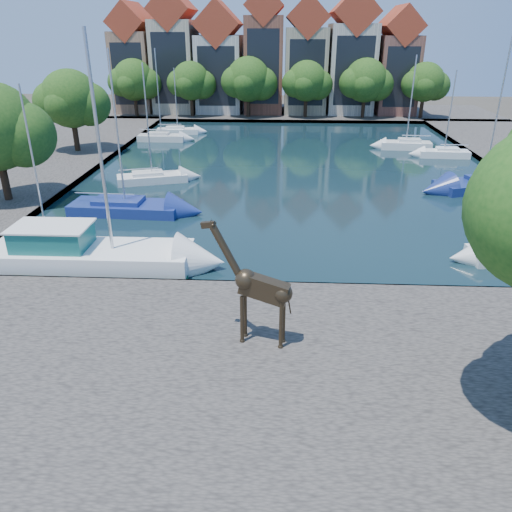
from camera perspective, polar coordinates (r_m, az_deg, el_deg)
The scene contains 29 objects.
ground at distance 24.77m, azimuth 5.51°, elevation -3.99°, with size 160.00×160.00×0.00m, color #38332B.
water_basin at distance 47.25m, azimuth 4.42°, elevation 10.06°, with size 38.00×50.00×0.08m, color black.
near_quay at distance 18.76m, azimuth 6.36°, elevation -13.54°, with size 50.00×14.00×0.50m, color #554F49.
far_quay at distance 78.62m, azimuth 3.95°, elevation 16.02°, with size 60.00×16.00×0.50m, color #554F49.
left_quay at distance 52.81m, azimuth -24.26°, elevation 9.77°, with size 14.00×52.00×0.50m, color #554F49.
townhouse_west_end at distance 80.84m, azimuth -13.60°, elevation 20.75°, with size 5.44×9.18×14.93m.
townhouse_west_mid at distance 79.40m, azimuth -9.19°, elevation 21.66°, with size 5.94×9.18×16.79m.
townhouse_west_inner at distance 78.42m, azimuth -4.15°, elevation 21.21°, with size 6.43×9.18×15.15m.
townhouse_center at distance 77.87m, azimuth 0.96°, elevation 21.99°, with size 5.44×9.18×16.93m.
townhouse_east_inner at distance 77.92m, azimuth 5.69°, elevation 21.42°, with size 5.94×9.18×15.79m.
townhouse_east_mid at distance 78.44m, azimuth 10.80°, elevation 21.42°, with size 6.43×9.18×16.65m.
townhouse_east_end at distance 79.57m, azimuth 15.69°, elevation 20.31°, with size 5.44×9.18×14.43m.
far_tree_far_west at distance 75.42m, azimuth -13.73°, elevation 18.84°, with size 7.28×5.60×7.68m.
far_tree_west at distance 73.65m, azimuth -7.40°, elevation 19.09°, with size 6.76×5.20×7.36m.
far_tree_mid_west at distance 72.69m, azimuth -0.80°, elevation 19.38°, with size 7.80×6.00×8.00m.
far_tree_mid_east at distance 72.63m, azimuth 5.87°, elevation 19.13°, with size 7.02×5.40×7.52m.
far_tree_east at distance 73.43m, azimuth 12.48°, elevation 18.86°, with size 7.54×5.80×7.84m.
far_tree_far_east at distance 75.10m, azimuth 18.80°, elevation 18.17°, with size 6.76×5.20×7.36m.
side_tree_left_far at distance 54.23m, azimuth -20.33°, elevation 16.30°, with size 7.28×5.60×7.88m.
giraffe_statue at distance 18.84m, azimuth 0.14°, elevation -3.57°, with size 3.40×1.07×4.89m.
motorsailer at distance 28.10m, azimuth -19.17°, elevation 0.51°, with size 10.76×3.18×11.81m.
sailboat_left_a at distance 31.99m, azimuth -22.75°, elevation 2.07°, with size 4.80×2.84×9.11m.
sailboat_left_b at distance 35.95m, azimuth -14.69°, elevation 5.63°, with size 7.70×3.08×10.65m.
sailboat_left_c at distance 43.04m, azimuth -11.78°, elevation 8.91°, with size 6.03×3.68×9.37m.
sailboat_left_d at distance 59.65m, azimuth -10.75°, elevation 13.32°, with size 5.30×1.87×9.87m.
sailboat_left_e at distance 63.70m, azimuth -8.94°, elevation 14.07°, with size 5.19×2.31×7.61m.
sailboat_right_b at distance 44.22m, azimuth 24.62°, elevation 7.69°, with size 8.33×5.22×12.89m.
sailboat_right_c at distance 54.23m, azimuth 20.69°, elevation 11.08°, with size 4.91×1.94×8.21m.
sailboat_right_d at distance 56.74m, azimuth 16.76°, elevation 12.24°, with size 5.36×2.23×9.38m.
Camera 1 is at (-1.28, -21.76, 11.76)m, focal length 35.00 mm.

